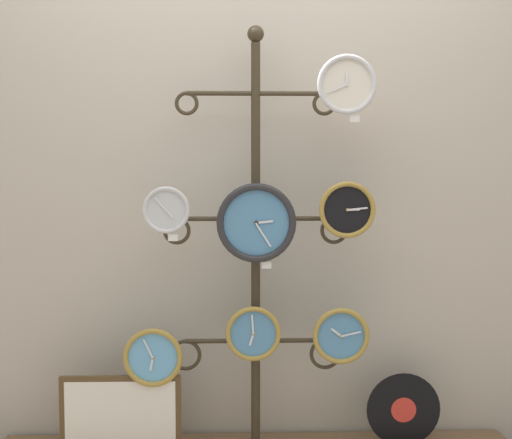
{
  "coord_description": "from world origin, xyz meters",
  "views": [
    {
      "loc": [
        -0.09,
        -2.59,
        1.25
      ],
      "look_at": [
        0.0,
        0.36,
        1.03
      ],
      "focal_mm": 50.0,
      "sensor_mm": 36.0,
      "label": 1
    }
  ],
  "objects_px": {
    "clock_middle_center": "(256,223)",
    "clock_bottom_left": "(153,357)",
    "picture_frame": "(121,415)",
    "clock_middle_right": "(347,210)",
    "clock_bottom_right": "(341,336)",
    "vinyl_record": "(403,410)",
    "display_stand": "(256,330)",
    "clock_top_right": "(347,84)",
    "clock_middle_left": "(166,210)",
    "clock_bottom_center": "(253,334)"
  },
  "relations": [
    {
      "from": "display_stand",
      "to": "clock_bottom_left",
      "type": "bearing_deg",
      "value": -165.74
    },
    {
      "from": "clock_middle_left",
      "to": "clock_middle_center",
      "type": "height_order",
      "value": "clock_middle_center"
    },
    {
      "from": "display_stand",
      "to": "picture_frame",
      "type": "relative_size",
      "value": 3.67
    },
    {
      "from": "clock_middle_left",
      "to": "clock_middle_center",
      "type": "xyz_separation_m",
      "value": [
        0.36,
        -0.01,
        -0.05
      ]
    },
    {
      "from": "clock_top_right",
      "to": "clock_bottom_right",
      "type": "distance_m",
      "value": 1.03
    },
    {
      "from": "display_stand",
      "to": "clock_top_right",
      "type": "xyz_separation_m",
      "value": [
        0.36,
        -0.11,
        1.03
      ]
    },
    {
      "from": "clock_bottom_left",
      "to": "vinyl_record",
      "type": "bearing_deg",
      "value": 3.04
    },
    {
      "from": "clock_middle_center",
      "to": "picture_frame",
      "type": "height_order",
      "value": "clock_middle_center"
    },
    {
      "from": "clock_middle_right",
      "to": "clock_bottom_center",
      "type": "relative_size",
      "value": 1.01
    },
    {
      "from": "display_stand",
      "to": "clock_middle_right",
      "type": "xyz_separation_m",
      "value": [
        0.37,
        -0.09,
        0.52
      ]
    },
    {
      "from": "clock_bottom_left",
      "to": "vinyl_record",
      "type": "relative_size",
      "value": 0.78
    },
    {
      "from": "clock_middle_right",
      "to": "vinyl_record",
      "type": "xyz_separation_m",
      "value": [
        0.25,
        0.03,
        -0.86
      ]
    },
    {
      "from": "clock_middle_right",
      "to": "clock_bottom_center",
      "type": "height_order",
      "value": "clock_middle_right"
    },
    {
      "from": "clock_bottom_right",
      "to": "vinyl_record",
      "type": "distance_m",
      "value": 0.43
    },
    {
      "from": "display_stand",
      "to": "clock_middle_center",
      "type": "xyz_separation_m",
      "value": [
        -0.0,
        -0.1,
        0.47
      ]
    },
    {
      "from": "clock_bottom_right",
      "to": "clock_middle_left",
      "type": "bearing_deg",
      "value": -179.91
    },
    {
      "from": "clock_middle_right",
      "to": "vinyl_record",
      "type": "relative_size",
      "value": 0.74
    },
    {
      "from": "clock_top_right",
      "to": "clock_middle_right",
      "type": "relative_size",
      "value": 1.03
    },
    {
      "from": "clock_middle_left",
      "to": "clock_middle_right",
      "type": "xyz_separation_m",
      "value": [
        0.74,
        0.0,
        -0.0
      ]
    },
    {
      "from": "clock_top_right",
      "to": "clock_bottom_left",
      "type": "distance_m",
      "value": 1.36
    },
    {
      "from": "picture_frame",
      "to": "clock_middle_right",
      "type": "bearing_deg",
      "value": 0.91
    },
    {
      "from": "clock_bottom_left",
      "to": "clock_bottom_center",
      "type": "xyz_separation_m",
      "value": [
        0.41,
        0.03,
        0.09
      ]
    },
    {
      "from": "clock_middle_center",
      "to": "clock_bottom_center",
      "type": "xyz_separation_m",
      "value": [
        -0.01,
        0.02,
        -0.46
      ]
    },
    {
      "from": "clock_middle_center",
      "to": "clock_middle_right",
      "type": "distance_m",
      "value": 0.38
    },
    {
      "from": "clock_top_right",
      "to": "clock_middle_right",
      "type": "distance_m",
      "value": 0.51
    },
    {
      "from": "display_stand",
      "to": "clock_bottom_left",
      "type": "height_order",
      "value": "display_stand"
    },
    {
      "from": "clock_middle_right",
      "to": "picture_frame",
      "type": "relative_size",
      "value": 0.47
    },
    {
      "from": "clock_middle_left",
      "to": "clock_middle_right",
      "type": "height_order",
      "value": "clock_middle_right"
    },
    {
      "from": "display_stand",
      "to": "clock_middle_center",
      "type": "relative_size",
      "value": 5.62
    },
    {
      "from": "clock_top_right",
      "to": "vinyl_record",
      "type": "bearing_deg",
      "value": 12.33
    },
    {
      "from": "clock_middle_right",
      "to": "clock_bottom_right",
      "type": "height_order",
      "value": "clock_middle_right"
    },
    {
      "from": "clock_bottom_left",
      "to": "clock_bottom_right",
      "type": "distance_m",
      "value": 0.78
    },
    {
      "from": "clock_middle_center",
      "to": "clock_bottom_left",
      "type": "bearing_deg",
      "value": -178.47
    },
    {
      "from": "display_stand",
      "to": "clock_middle_left",
      "type": "relative_size",
      "value": 9.52
    },
    {
      "from": "clock_bottom_right",
      "to": "vinyl_record",
      "type": "relative_size",
      "value": 0.75
    },
    {
      "from": "clock_bottom_left",
      "to": "clock_bottom_center",
      "type": "bearing_deg",
      "value": 4.65
    },
    {
      "from": "clock_middle_left",
      "to": "picture_frame",
      "type": "distance_m",
      "value": 0.87
    },
    {
      "from": "display_stand",
      "to": "clock_middle_right",
      "type": "relative_size",
      "value": 7.82
    },
    {
      "from": "clock_bottom_left",
      "to": "vinyl_record",
      "type": "height_order",
      "value": "clock_bottom_left"
    },
    {
      "from": "clock_middle_left",
      "to": "vinyl_record",
      "type": "relative_size",
      "value": 0.61
    },
    {
      "from": "clock_bottom_right",
      "to": "clock_bottom_center",
      "type": "bearing_deg",
      "value": 177.87
    },
    {
      "from": "clock_middle_left",
      "to": "vinyl_record",
      "type": "bearing_deg",
      "value": 2.13
    },
    {
      "from": "clock_top_right",
      "to": "clock_bottom_right",
      "type": "height_order",
      "value": "clock_top_right"
    },
    {
      "from": "display_stand",
      "to": "picture_frame",
      "type": "xyz_separation_m",
      "value": [
        -0.56,
        -0.1,
        -0.33
      ]
    },
    {
      "from": "clock_bottom_left",
      "to": "clock_bottom_center",
      "type": "relative_size",
      "value": 1.06
    },
    {
      "from": "clock_middle_left",
      "to": "clock_bottom_right",
      "type": "relative_size",
      "value": 0.81
    },
    {
      "from": "clock_middle_center",
      "to": "picture_frame",
      "type": "bearing_deg",
      "value": -179.55
    },
    {
      "from": "clock_middle_center",
      "to": "vinyl_record",
      "type": "bearing_deg",
      "value": 4.05
    },
    {
      "from": "clock_middle_right",
      "to": "clock_bottom_left",
      "type": "distance_m",
      "value": 1.0
    },
    {
      "from": "clock_bottom_left",
      "to": "clock_bottom_right",
      "type": "relative_size",
      "value": 1.03
    }
  ]
}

